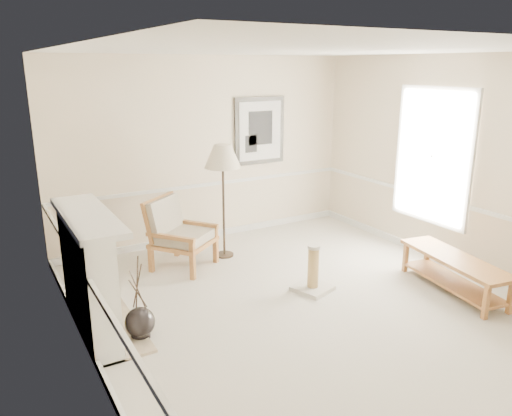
{
  "coord_description": "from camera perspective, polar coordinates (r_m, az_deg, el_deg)",
  "views": [
    {
      "loc": [
        -3.23,
        -4.42,
        2.75
      ],
      "look_at": [
        -0.28,
        0.7,
        1.05
      ],
      "focal_mm": 35.0,
      "sensor_mm": 36.0,
      "label": 1
    }
  ],
  "objects": [
    {
      "name": "armchair",
      "position": [
        7.04,
        -9.11,
        -2.53
      ],
      "size": [
        1.07,
        1.08,
        0.99
      ],
      "rotation": [
        0.0,
        0.0,
        0.65
      ],
      "color": "#A37034",
      "rests_on": "ground"
    },
    {
      "name": "fireplace",
      "position": [
        5.51,
        -18.49,
        -7.32
      ],
      "size": [
        0.64,
        1.64,
        1.31
      ],
      "color": "white",
      "rests_on": "ground"
    },
    {
      "name": "floor_lamp",
      "position": [
        7.11,
        -3.83,
        5.57
      ],
      "size": [
        0.69,
        0.69,
        1.67
      ],
      "rotation": [
        0.0,
        0.0,
        -0.4
      ],
      "color": "black",
      "rests_on": "ground"
    },
    {
      "name": "bench",
      "position": [
        6.75,
        21.7,
        -6.43
      ],
      "size": [
        0.72,
        1.63,
        0.45
      ],
      "rotation": [
        0.0,
        0.0,
        -0.16
      ],
      "color": "#A37034",
      "rests_on": "ground"
    },
    {
      "name": "scratching_post",
      "position": [
        6.37,
        6.52,
        -7.76
      ],
      "size": [
        0.54,
        0.54,
        0.61
      ],
      "rotation": [
        0.0,
        0.0,
        0.31
      ],
      "color": "silver",
      "rests_on": "ground"
    },
    {
      "name": "floor_vase",
      "position": [
        5.45,
        -13.12,
        -12.69
      ],
      "size": [
        0.31,
        0.31,
        0.92
      ],
      "rotation": [
        0.0,
        0.0,
        0.27
      ],
      "color": "black",
      "rests_on": "ground"
    },
    {
      "name": "ground",
      "position": [
        6.13,
        5.67,
        -10.71
      ],
      "size": [
        5.5,
        5.5,
        0.0
      ],
      "primitive_type": "plane",
      "color": "silver",
      "rests_on": "ground"
    },
    {
      "name": "room",
      "position": [
        5.69,
        6.87,
        6.99
      ],
      "size": [
        5.04,
        5.54,
        2.92
      ],
      "color": "beige",
      "rests_on": "ground"
    }
  ]
}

